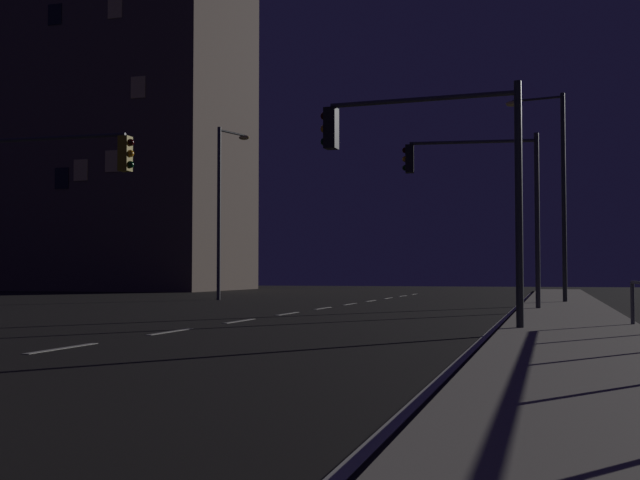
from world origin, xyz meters
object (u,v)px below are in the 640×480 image
Objects in this scene: street_lamp_median at (223,197)px; traffic_light_near_left at (427,156)px; traffic_light_mid_right at (479,185)px; building_distant at (125,89)px; traffic_light_far_right at (46,183)px; street_lamp_across_street at (555,177)px.

traffic_light_near_left is at bearing -54.93° from street_lamp_median.
building_distant is at bearing 136.86° from traffic_light_mid_right.
street_lamp_median is 27.32m from building_distant.
street_lamp_across_street is (13.61, 14.62, 1.41)m from traffic_light_far_right.
street_lamp_across_street reaches higher than street_lamp_median.
traffic_light_near_left is 0.63× the size of street_lamp_median.
traffic_light_mid_right is 0.19× the size of building_distant.
building_distant reaches higher than traffic_light_far_right.
street_lamp_median is at bearing -48.99° from building_distant.
street_lamp_median is at bearing 125.07° from traffic_light_near_left.
traffic_light_mid_right is 15.62m from street_lamp_median.
street_lamp_across_street is at bearing 80.19° from traffic_light_near_left.
traffic_light_near_left is 0.62× the size of street_lamp_across_street.
street_lamp_across_street is (2.46, 6.71, 0.94)m from traffic_light_mid_right.
building_distant reaches higher than street_lamp_median.
traffic_light_near_left is 16.38m from street_lamp_across_street.
street_lamp_median is (-12.98, 8.65, 0.72)m from traffic_light_mid_right.
traffic_light_mid_right is at bearing 88.03° from traffic_light_near_left.
traffic_light_mid_right is 0.68× the size of street_lamp_across_street.
building_distant is at bearing 146.78° from street_lamp_across_street.
traffic_light_far_right is 0.62× the size of street_lamp_across_street.
traffic_light_far_right is at bearing -62.72° from building_distant.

